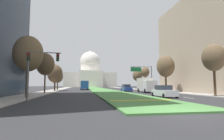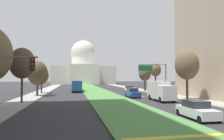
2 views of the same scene
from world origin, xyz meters
name	(u,v)px [view 1 (image 1 of 2)]	position (x,y,z in m)	size (l,w,h in m)	color
ground_plane	(97,89)	(0.00, 61.64, 0.00)	(271.22, 271.22, 0.00)	#2B2B2D
grass_median	(98,89)	(0.00, 55.48, 0.07)	(7.26, 110.95, 0.14)	#4C8442
median_curb_nose	(142,100)	(0.00, 7.75, 0.16)	(6.53, 0.50, 0.04)	gold
lane_dashes_right	(130,91)	(7.79, 40.11, 0.00)	(0.16, 66.32, 0.01)	silver
sidewalk_left	(57,90)	(-13.95, 49.31, 0.07)	(4.00, 110.95, 0.15)	#9E9991
sidewalk_right	(140,89)	(13.95, 49.31, 0.07)	(4.00, 110.95, 0.15)	#9E9991
midrise_block_right	(222,43)	(22.96, 22.45, 10.52)	(14.02, 30.84, 21.05)	tan
capitol_building	(90,75)	(0.00, 122.57, 9.15)	(36.45, 27.97, 27.29)	silver
traffic_light_near_left	(37,64)	(-10.60, 9.44, 3.80)	(3.34, 0.35, 5.20)	#515456
overhead_guide_sign	(144,73)	(9.52, 33.42, 4.65)	(5.66, 0.20, 6.50)	#515456
street_tree_left_near	(28,54)	(-12.78, 14.02, 5.63)	(3.64, 3.64, 7.94)	#4C3823
street_tree_right_near	(214,58)	(12.61, 12.75, 5.59)	(3.17, 3.17, 7.62)	#4C3823
street_tree_left_mid	(45,64)	(-13.41, 27.96, 5.85)	(3.64, 3.64, 8.15)	#4C3823
street_tree_right_mid	(166,66)	(12.46, 27.21, 5.83)	(3.90, 3.90, 8.30)	#4C3823
street_tree_left_far	(55,74)	(-13.24, 40.15, 4.71)	(4.00, 4.00, 7.23)	#4C3823
street_tree_right_far	(145,72)	(13.44, 42.81, 5.56)	(2.61, 2.61, 7.29)	#4C3823
street_tree_left_distant	(58,76)	(-13.39, 46.82, 4.30)	(3.26, 3.26, 6.36)	#4C3823
street_tree_right_distant	(138,75)	(13.00, 49.10, 4.94)	(3.37, 3.37, 7.09)	#4C3823
sedan_lead_stopped	(164,92)	(5.13, 13.37, 0.78)	(2.04, 4.69, 1.66)	silver
sedan_midblock	(126,88)	(5.07, 33.85, 0.84)	(2.00, 4.71, 1.81)	navy
sedan_distant	(125,87)	(7.73, 45.80, 0.83)	(2.24, 4.39, 1.77)	silver
box_truck_delivery	(146,85)	(7.87, 27.44, 1.68)	(2.40, 6.40, 3.20)	silver
city_bus	(84,85)	(-5.13, 52.61, 1.77)	(2.62, 11.00, 2.95)	#1E4C8C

